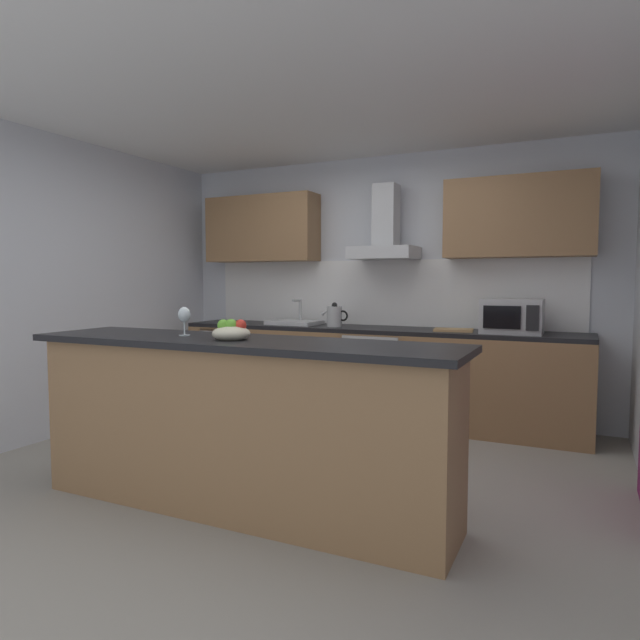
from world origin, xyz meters
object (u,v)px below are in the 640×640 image
object	(u,v)px
microwave	(512,316)
chopping_board	(453,330)
fruit_bowl	(231,332)
sink	(295,322)
kettle	(335,316)
wine_glass	(184,316)
range_hood	(385,236)
refrigerator	(237,366)
oven	(379,374)

from	to	relation	value
microwave	chopping_board	size ratio (longest dim) A/B	1.47
fruit_bowl	microwave	bearing A→B (deg)	61.40
sink	kettle	world-z (taller)	sink
microwave	fruit_bowl	world-z (taller)	microwave
kettle	wine_glass	world-z (taller)	wine_glass
kettle	wine_glass	distance (m)	2.28
microwave	range_hood	bearing A→B (deg)	172.55
microwave	chopping_board	bearing A→B (deg)	179.52
sink	microwave	bearing A→B (deg)	-1.04
refrigerator	chopping_board	bearing A→B (deg)	-0.51
microwave	sink	bearing A→B (deg)	178.96
refrigerator	fruit_bowl	world-z (taller)	fruit_bowl
oven	microwave	xyz separation A→B (m)	(1.20, -0.03, 0.59)
sink	chopping_board	xyz separation A→B (m)	(1.64, -0.03, -0.02)
refrigerator	range_hood	distance (m)	2.13
oven	chopping_board	xyz separation A→B (m)	(0.71, -0.02, 0.45)
wine_glass	range_hood	bearing A→B (deg)	79.20
range_hood	wine_glass	xyz separation A→B (m)	(-0.46, -2.44, -0.65)
kettle	chopping_board	bearing A→B (deg)	0.49
oven	range_hood	distance (m)	1.33
microwave	wine_glass	xyz separation A→B (m)	(-1.67, -2.28, 0.09)
refrigerator	chopping_board	xyz separation A→B (m)	(2.34, -0.02, 0.49)
range_hood	chopping_board	distance (m)	1.14
refrigerator	sink	bearing A→B (deg)	1.11
oven	fruit_bowl	distance (m)	2.45
oven	refrigerator	size ratio (longest dim) A/B	0.94
oven	range_hood	world-z (taller)	range_hood
microwave	sink	distance (m)	2.14
oven	chopping_board	bearing A→B (deg)	-1.92
oven	microwave	world-z (taller)	microwave
sink	range_hood	bearing A→B (deg)	7.27
range_hood	sink	bearing A→B (deg)	-172.73
chopping_board	oven	bearing A→B (deg)	178.08
microwave	range_hood	xyz separation A→B (m)	(-1.20, 0.16, 0.74)
sink	fruit_bowl	size ratio (longest dim) A/B	2.27
microwave	fruit_bowl	size ratio (longest dim) A/B	2.27
oven	sink	distance (m)	1.04
oven	microwave	bearing A→B (deg)	-1.33
oven	fruit_bowl	bearing A→B (deg)	-91.77
sink	fruit_bowl	xyz separation A→B (m)	(0.86, -2.38, 0.13)
refrigerator	kettle	bearing A→B (deg)	-1.51
refrigerator	range_hood	world-z (taller)	range_hood
fruit_bowl	chopping_board	bearing A→B (deg)	71.62
oven	microwave	size ratio (longest dim) A/B	1.60
refrigerator	chopping_board	distance (m)	2.39
wine_glass	oven	bearing A→B (deg)	78.61
range_hood	chopping_board	bearing A→B (deg)	-12.23
oven	wine_glass	xyz separation A→B (m)	(-0.46, -2.31, 0.68)
chopping_board	wine_glass	bearing A→B (deg)	-117.17
microwave	wine_glass	size ratio (longest dim) A/B	2.81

